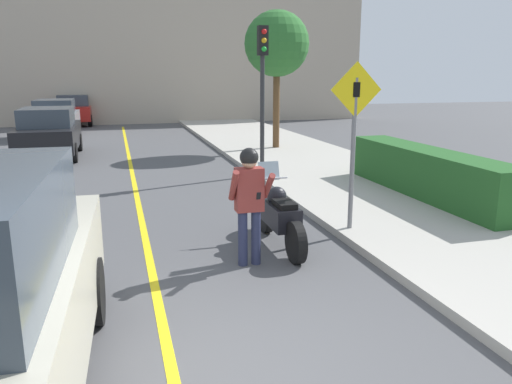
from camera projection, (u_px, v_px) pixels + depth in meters
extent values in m
plane|color=#4C4C4F|center=(241.00, 380.00, 4.61)|extent=(80.00, 80.00, 0.00)
cube|color=#ADA89E|center=(432.00, 217.00, 9.60)|extent=(4.40, 44.00, 0.14)
cube|color=yellow|center=(140.00, 214.00, 10.07)|extent=(0.12, 36.00, 0.01)
cube|color=#B2A38E|center=(128.00, 45.00, 27.97)|extent=(28.00, 1.20, 8.70)
cylinder|color=black|center=(296.00, 243.00, 7.40)|extent=(0.14, 0.64, 0.64)
cylinder|color=black|center=(266.00, 215.00, 8.87)|extent=(0.14, 0.64, 0.64)
cube|color=black|center=(280.00, 214.00, 8.08)|extent=(0.40, 1.07, 0.36)
sphere|color=black|center=(277.00, 196.00, 8.16)|extent=(0.32, 0.32, 0.32)
cube|color=black|center=(285.00, 204.00, 7.80)|extent=(0.28, 0.48, 0.10)
cylinder|color=silver|center=(270.00, 178.00, 8.48)|extent=(0.62, 0.03, 0.03)
cube|color=silver|center=(269.00, 171.00, 8.51)|extent=(0.36, 0.12, 0.31)
cylinder|color=#282D4C|center=(243.00, 238.00, 7.30)|extent=(0.14, 0.14, 0.82)
cylinder|color=#282D4C|center=(256.00, 237.00, 7.35)|extent=(0.14, 0.14, 0.82)
cube|color=maroon|center=(249.00, 190.00, 7.16)|extent=(0.40, 0.22, 0.63)
cylinder|color=maroon|center=(234.00, 186.00, 6.98)|extent=(0.09, 0.38, 0.49)
cylinder|color=maroon|center=(268.00, 186.00, 7.10)|extent=(0.09, 0.44, 0.44)
sphere|color=tan|center=(249.00, 161.00, 7.06)|extent=(0.23, 0.23, 0.23)
sphere|color=black|center=(249.00, 157.00, 7.05)|extent=(0.27, 0.27, 0.27)
cube|color=black|center=(259.00, 196.00, 6.92)|extent=(0.06, 0.05, 0.11)
cylinder|color=black|center=(93.00, 292.00, 5.57)|extent=(0.25, 0.77, 0.76)
cylinder|color=slate|center=(353.00, 155.00, 8.44)|extent=(0.08, 0.08, 2.57)
cube|color=yellow|center=(356.00, 90.00, 8.18)|extent=(0.91, 0.02, 0.91)
cube|color=black|center=(357.00, 90.00, 8.16)|extent=(0.12, 0.01, 0.24)
cylinder|color=#2D2D30|center=(262.00, 100.00, 13.53)|extent=(0.12, 0.12, 3.87)
cube|color=black|center=(263.00, 41.00, 13.15)|extent=(0.26, 0.22, 0.76)
sphere|color=red|center=(264.00, 32.00, 12.99)|extent=(0.14, 0.14, 0.14)
sphere|color=gold|center=(264.00, 40.00, 13.04)|extent=(0.14, 0.14, 0.14)
sphere|color=green|center=(264.00, 49.00, 13.09)|extent=(0.14, 0.14, 0.14)
cube|color=#235623|center=(427.00, 172.00, 11.02)|extent=(0.90, 5.36, 1.01)
cylinder|color=brown|center=(276.00, 108.00, 18.09)|extent=(0.24, 0.24, 2.88)
sphere|color=#2D6B2D|center=(277.00, 44.00, 17.58)|extent=(2.30, 2.30, 2.30)
cylinder|color=black|center=(30.00, 144.00, 17.93)|extent=(0.22, 0.64, 0.64)
cylinder|color=black|center=(79.00, 142.00, 18.36)|extent=(0.22, 0.64, 0.64)
cylinder|color=black|center=(17.00, 155.00, 15.49)|extent=(0.22, 0.64, 0.64)
cylinder|color=black|center=(74.00, 153.00, 15.92)|extent=(0.22, 0.64, 0.64)
cube|color=black|center=(49.00, 137.00, 16.84)|extent=(1.80, 4.20, 0.76)
cube|color=#38424C|center=(47.00, 117.00, 16.53)|extent=(1.58, 2.18, 0.60)
cylinder|color=black|center=(41.00, 127.00, 23.51)|extent=(0.22, 0.64, 0.64)
cylinder|color=black|center=(78.00, 127.00, 23.95)|extent=(0.22, 0.64, 0.64)
cylinder|color=black|center=(33.00, 134.00, 21.07)|extent=(0.22, 0.64, 0.64)
cylinder|color=black|center=(74.00, 132.00, 21.51)|extent=(0.22, 0.64, 0.64)
cube|color=gray|center=(56.00, 121.00, 22.42)|extent=(1.80, 4.20, 0.76)
cube|color=#38424C|center=(55.00, 106.00, 22.11)|extent=(1.58, 2.18, 0.60)
cylinder|color=black|center=(62.00, 117.00, 29.05)|extent=(0.22, 0.64, 0.64)
cylinder|color=black|center=(92.00, 117.00, 29.48)|extent=(0.22, 0.64, 0.64)
cylinder|color=black|center=(58.00, 121.00, 26.61)|extent=(0.22, 0.64, 0.64)
cylinder|color=black|center=(90.00, 121.00, 27.04)|extent=(0.22, 0.64, 0.64)
cube|color=#B21E19|center=(75.00, 112.00, 27.96)|extent=(1.80, 4.20, 0.76)
cube|color=#38424C|center=(74.00, 100.00, 27.64)|extent=(1.58, 2.18, 0.60)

